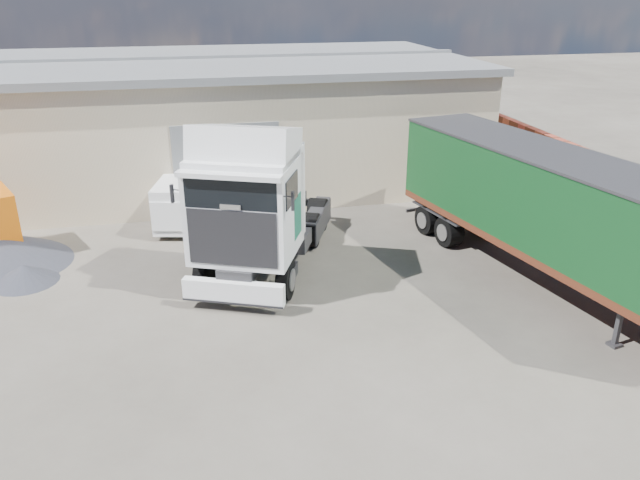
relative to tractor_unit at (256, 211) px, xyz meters
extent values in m
plane|color=#2B2923|center=(1.58, -4.45, -2.10)|extent=(120.00, 120.00, 0.00)
cube|color=#C2B495|center=(-4.42, 11.55, 0.40)|extent=(30.00, 12.00, 5.00)
cube|color=slate|center=(-4.42, 11.55, 3.05)|extent=(30.60, 12.60, 0.30)
cube|color=slate|center=(-0.42, 5.53, -0.30)|extent=(4.00, 0.08, 3.60)
cube|color=slate|center=(-4.42, 11.55, 3.25)|extent=(30.60, 0.40, 0.15)
cube|color=brown|center=(13.08, 1.55, -0.85)|extent=(0.35, 26.00, 2.50)
cylinder|color=black|center=(-0.52, -1.24, -1.50)|extent=(2.99, 2.16, 1.18)
cylinder|color=black|center=(1.00, 2.36, -1.50)|extent=(3.04, 2.18, 1.18)
cylinder|color=black|center=(1.61, 3.80, -1.50)|extent=(3.04, 2.18, 1.18)
cube|color=#2D2D30|center=(0.52, 1.23, -1.09)|extent=(3.79, 7.18, 0.33)
cube|color=silver|center=(-0.94, -2.22, -1.48)|extent=(2.73, 1.37, 0.61)
cube|color=silver|center=(-0.37, -0.88, 0.44)|extent=(3.57, 3.45, 2.74)
cube|color=black|center=(-0.87, -2.06, 0.03)|extent=(2.29, 1.02, 1.56)
cube|color=black|center=(-0.86, -2.04, 1.25)|extent=(2.34, 1.03, 0.84)
cube|color=silver|center=(-0.29, -0.68, 2.20)|extent=(3.39, 3.07, 1.37)
cube|color=#0C543C|center=(-1.49, 0.08, 0.14)|extent=(0.34, 0.78, 1.23)
cube|color=#0C543C|center=(1.09, -1.02, 0.14)|extent=(0.34, 0.78, 1.23)
cylinder|color=#2D2D30|center=(1.08, 2.56, -0.86)|extent=(1.61, 1.61, 0.13)
cube|color=#2D2D30|center=(8.19, -6.00, -1.56)|extent=(0.35, 0.35, 1.08)
cylinder|color=black|center=(7.54, 1.74, -1.57)|extent=(2.66, 1.52, 1.04)
cube|color=#2D2D30|center=(8.32, -2.17, -1.21)|extent=(3.10, 11.72, 0.34)
cube|color=#522412|center=(8.32, -2.17, -0.89)|extent=(4.74, 12.05, 0.24)
cube|color=black|center=(8.32, -2.17, 0.51)|extent=(4.74, 12.05, 2.56)
cube|color=#2D2D30|center=(8.32, -2.17, 1.81)|extent=(4.81, 12.12, 0.08)
cylinder|color=black|center=(-2.24, 3.86, -1.78)|extent=(1.93, 1.02, 0.63)
cylinder|color=black|center=(-1.56, 6.85, -1.78)|extent=(1.93, 1.02, 0.63)
cube|color=silver|center=(-1.90, 5.35, -1.09)|extent=(2.75, 4.70, 1.63)
cube|color=silver|center=(-2.30, 3.58, -1.14)|extent=(1.92, 1.23, 1.05)
cube|color=black|center=(-2.26, 3.76, -0.61)|extent=(1.65, 0.44, 0.57)
cone|color=black|center=(-6.98, 1.02, -1.82)|extent=(2.63, 2.63, 0.55)
camera|label=1|loc=(-1.87, -17.51, 6.32)|focal=35.00mm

